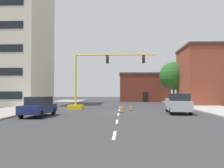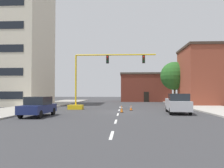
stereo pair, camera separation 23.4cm
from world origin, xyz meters
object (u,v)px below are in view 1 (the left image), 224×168
object	(u,v)px
traffic_cone_roadside_a	(122,109)
sedan_navy_near_left	(39,106)
pickup_truck_silver	(178,104)
traffic_cone_roadside_b	(131,108)
tree_right_far	(174,76)
traffic_signal_gantry	(88,90)

from	to	relation	value
traffic_cone_roadside_a	sedan_navy_near_left	bearing A→B (deg)	-148.99
pickup_truck_silver	traffic_cone_roadside_b	xyz separation A→B (m)	(-4.59, 3.45, -0.68)
traffic_cone_roadside_a	traffic_cone_roadside_b	bearing A→B (deg)	69.90
sedan_navy_near_left	traffic_cone_roadside_b	world-z (taller)	sedan_navy_near_left
tree_right_far	pickup_truck_silver	xyz separation A→B (m)	(-4.08, -21.13, -4.20)
traffic_cone_roadside_a	pickup_truck_silver	bearing A→B (deg)	-6.10
pickup_truck_silver	traffic_cone_roadside_a	world-z (taller)	pickup_truck_silver
traffic_cone_roadside_a	traffic_signal_gantry	bearing A→B (deg)	134.27
tree_right_far	traffic_cone_roadside_b	xyz separation A→B (m)	(-8.67, -17.68, -4.87)
traffic_signal_gantry	traffic_cone_roadside_a	world-z (taller)	traffic_signal_gantry
sedan_navy_near_left	traffic_signal_gantry	bearing A→B (deg)	71.06
pickup_truck_silver	sedan_navy_near_left	distance (m)	13.46
sedan_navy_near_left	traffic_cone_roadside_a	bearing A→B (deg)	31.01
tree_right_far	traffic_cone_roadside_a	xyz separation A→B (m)	(-9.71, -20.53, -4.79)
traffic_cone_roadside_b	sedan_navy_near_left	bearing A→B (deg)	-139.03
pickup_truck_silver	traffic_cone_roadside_b	distance (m)	5.79
pickup_truck_silver	sedan_navy_near_left	size ratio (longest dim) A/B	1.21
tree_right_far	traffic_signal_gantry	bearing A→B (deg)	-130.91
traffic_signal_gantry	tree_right_far	bearing A→B (deg)	49.09
tree_right_far	sedan_navy_near_left	bearing A→B (deg)	-124.31
traffic_cone_roadside_a	traffic_cone_roadside_b	size ratio (longest dim) A/B	1.28
traffic_signal_gantry	traffic_cone_roadside_b	size ratio (longest dim) A/B	17.62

